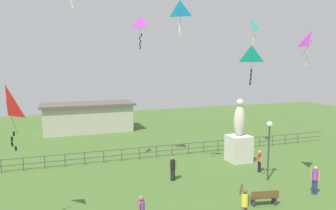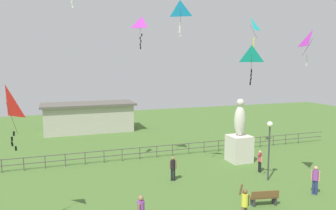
{
  "view_description": "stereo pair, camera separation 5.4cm",
  "coord_description": "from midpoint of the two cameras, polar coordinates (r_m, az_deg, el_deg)",
  "views": [
    {
      "loc": [
        -6.24,
        -10.31,
        7.5
      ],
      "look_at": [
        -0.73,
        5.18,
        5.38
      ],
      "focal_mm": 35.26,
      "sensor_mm": 36.0,
      "label": 1
    },
    {
      "loc": [
        -6.19,
        -10.33,
        7.5
      ],
      "look_at": [
        -0.73,
        5.18,
        5.38
      ],
      "focal_mm": 35.26,
      "sensor_mm": 36.0,
      "label": 2
    }
  ],
  "objects": [
    {
      "name": "person_4",
      "position": [
        20.98,
        24.19,
        -11.46
      ],
      "size": [
        0.31,
        0.45,
        1.67
      ],
      "color": "navy",
      "rests_on": "ground_plane"
    },
    {
      "name": "pavilion_building",
      "position": [
        36.98,
        -13.52,
        -2.04
      ],
      "size": [
        9.87,
        4.11,
        3.13
      ],
      "color": "#B7B2A3",
      "rests_on": "ground_plane"
    },
    {
      "name": "kite_6",
      "position": [
        20.35,
        23.75,
        10.23
      ],
      "size": [
        0.95,
        1.15,
        1.96
      ],
      "color": "#B22DB2"
    },
    {
      "name": "kite_2",
      "position": [
        18.18,
        14.32,
        8.3
      ],
      "size": [
        0.99,
        0.85,
        2.11
      ],
      "color": "#19B2B2"
    },
    {
      "name": "person_1",
      "position": [
        16.41,
        13.2,
        -16.21
      ],
      "size": [
        0.53,
        0.31,
        1.98
      ],
      "color": "brown",
      "rests_on": "ground_plane"
    },
    {
      "name": "statue_monument",
      "position": [
        25.75,
        12.28,
        -6.12
      ],
      "size": [
        1.61,
        1.61,
        4.81
      ],
      "color": "beige",
      "rests_on": "ground_plane"
    },
    {
      "name": "person_0",
      "position": [
        23.78,
        15.67,
        -9.09
      ],
      "size": [
        0.28,
        0.46,
        1.53
      ],
      "color": "black",
      "rests_on": "ground_plane"
    },
    {
      "name": "lamppost",
      "position": [
        21.86,
        17.2,
        -5.29
      ],
      "size": [
        0.36,
        0.36,
        3.83
      ],
      "color": "#38383D",
      "rests_on": "ground_plane"
    },
    {
      "name": "kite_5",
      "position": [
        23.65,
        -4.47,
        13.72
      ],
      "size": [
        0.98,
        0.98,
        2.21
      ],
      "color": "#B22DB2"
    },
    {
      "name": "person_2",
      "position": [
        21.34,
        0.94,
        -10.65
      ],
      "size": [
        0.43,
        0.29,
        1.57
      ],
      "color": "black",
      "rests_on": "ground_plane"
    },
    {
      "name": "kite_1",
      "position": [
        15.21,
        -26.07,
        0.16
      ],
      "size": [
        0.9,
        0.92,
        2.86
      ],
      "color": "red"
    },
    {
      "name": "kite_0",
      "position": [
        27.34,
        14.1,
        13.1
      ],
      "size": [
        1.01,
        1.06,
        2.39
      ],
      "color": "#19B2B2"
    },
    {
      "name": "waterfront_railing",
      "position": [
        25.93,
        -5.89,
        -8.06
      ],
      "size": [
        36.02,
        0.06,
        0.95
      ],
      "color": "#4C4742",
      "rests_on": "ground_plane"
    },
    {
      "name": "kite_3",
      "position": [
        20.49,
        2.17,
        16.19
      ],
      "size": [
        0.96,
        0.79,
        2.14
      ],
      "color": "#198CD1"
    },
    {
      "name": "park_bench",
      "position": [
        18.71,
        16.38,
        -15.05
      ],
      "size": [
        1.55,
        0.7,
        0.85
      ],
      "color": "brown",
      "rests_on": "ground_plane"
    }
  ]
}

